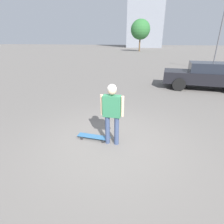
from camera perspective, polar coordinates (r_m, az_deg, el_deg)
ground_plane at (r=4.80m, az=0.00°, el=-10.15°), size 220.00×220.00×0.00m
person at (r=4.35m, az=0.00°, el=1.06°), size 0.60×0.23×1.63m
skateboard at (r=4.98m, az=-5.97°, el=-8.04°), size 0.94×0.28×0.09m
car_parked_near at (r=11.27m, az=28.42°, el=10.48°), size 4.54×1.98×1.47m
tree_distant at (r=47.26m, az=9.27°, el=25.06°), size 4.67×4.67×7.37m
lamp_post at (r=18.86m, az=31.77°, el=20.93°), size 0.28×0.28×5.27m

